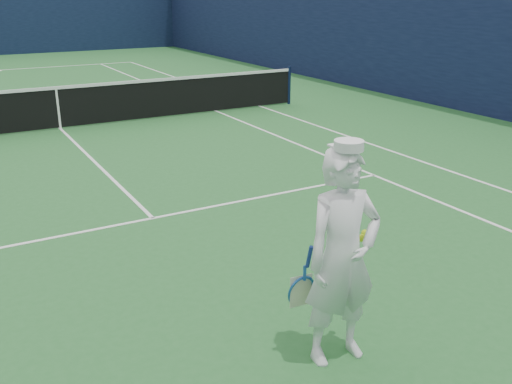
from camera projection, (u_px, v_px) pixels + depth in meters
ground at (61, 129)px, 13.48m from camera, size 80.00×80.00×0.00m
court_markings at (61, 129)px, 13.48m from camera, size 11.03×23.83×0.01m
windscreen_fence at (50, 42)px, 12.81m from camera, size 20.12×36.12×4.00m
tennis_net at (58, 106)px, 13.30m from camera, size 12.88×0.09×1.07m
tennis_player at (342, 258)px, 4.83m from camera, size 0.79×0.54×2.00m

